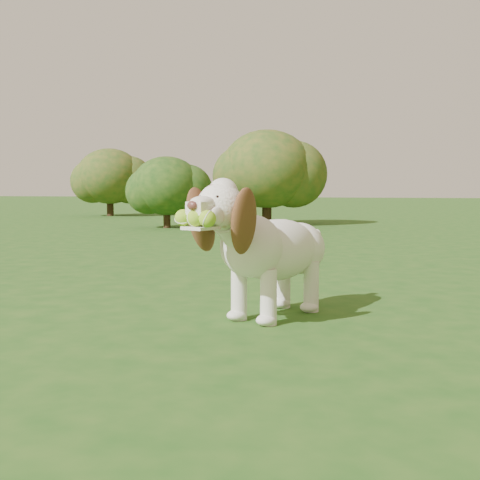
# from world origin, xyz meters

# --- Properties ---
(ground) EXTENTS (80.00, 80.00, 0.00)m
(ground) POSITION_xyz_m (0.00, 0.00, 0.00)
(ground) COLOR #1E4D16
(ground) RESTS_ON ground
(dog) EXTENTS (0.73, 1.16, 0.79)m
(dog) POSITION_xyz_m (-0.49, -0.20, 0.42)
(dog) COLOR white
(dog) RESTS_ON ground
(shrub_a) EXTENTS (1.25, 1.25, 1.29)m
(shrub_a) POSITION_xyz_m (-3.76, 6.77, 0.76)
(shrub_a) COLOR #382314
(shrub_a) RESTS_ON ground
(shrub_e) EXTENTS (1.67, 1.67, 1.73)m
(shrub_e) POSITION_xyz_m (-6.82, 10.70, 1.02)
(shrub_e) COLOR #382314
(shrub_e) RESTS_ON ground
(shrub_b) EXTENTS (1.78, 1.78, 1.85)m
(shrub_b) POSITION_xyz_m (-2.17, 8.03, 1.09)
(shrub_b) COLOR #382314
(shrub_b) RESTS_ON ground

